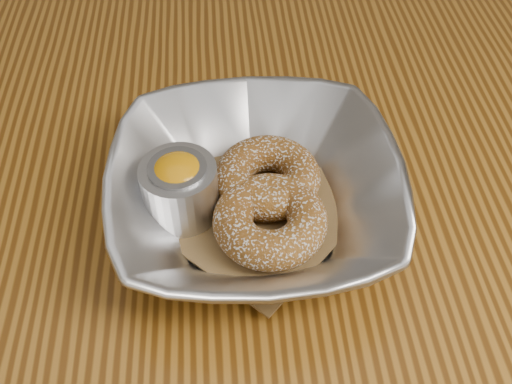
{
  "coord_description": "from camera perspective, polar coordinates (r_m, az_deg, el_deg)",
  "views": [
    {
      "loc": [
        -0.03,
        -0.36,
        1.14
      ],
      "look_at": [
        -0.01,
        -0.04,
        0.78
      ],
      "focal_mm": 42.0,
      "sensor_mm": 36.0,
      "label": 1
    }
  ],
  "objects": [
    {
      "name": "table",
      "position": [
        0.61,
        0.6,
        -5.02
      ],
      "size": [
        1.2,
        0.8,
        0.75
      ],
      "color": "brown",
      "rests_on": "ground_plane"
    },
    {
      "name": "serving_bowl",
      "position": [
        0.48,
        0.0,
        -0.1
      ],
      "size": [
        0.23,
        0.23,
        0.06
      ],
      "primitive_type": "imported",
      "color": "silver",
      "rests_on": "table"
    },
    {
      "name": "parchment",
      "position": [
        0.5,
        0.0,
        -1.62
      ],
      "size": [
        0.21,
        0.21,
        0.0
      ],
      "primitive_type": "cube",
      "rotation": [
        0.0,
        0.0,
        0.8
      ],
      "color": "brown",
      "rests_on": "table"
    },
    {
      "name": "donut_back",
      "position": [
        0.5,
        1.13,
        1.42
      ],
      "size": [
        0.11,
        0.11,
        0.03
      ],
      "primitive_type": "torus",
      "rotation": [
        0.0,
        0.0,
        -0.33
      ],
      "color": "brown",
      "rests_on": "parchment"
    },
    {
      "name": "donut_front",
      "position": [
        0.47,
        1.35,
        -2.75
      ],
      "size": [
        0.09,
        0.09,
        0.03
      ],
      "primitive_type": "torus",
      "rotation": [
        0.0,
        0.0,
        0.06
      ],
      "color": "brown",
      "rests_on": "parchment"
    },
    {
      "name": "ramekin",
      "position": [
        0.48,
        -7.28,
        0.44
      ],
      "size": [
        0.06,
        0.06,
        0.06
      ],
      "color": "silver",
      "rests_on": "table"
    }
  ]
}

